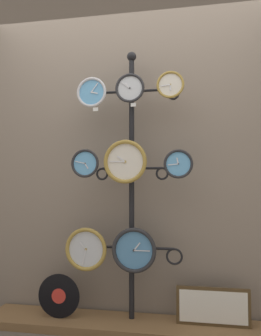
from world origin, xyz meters
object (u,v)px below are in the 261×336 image
object	(u,v)px
clock_middle_right	(178,164)
picture_frame	(213,307)
clock_top_left	(92,92)
clock_middle_left	(85,163)
clock_bottom_center	(134,250)
clock_top_right	(170,85)
vinyl_record	(59,296)
display_stand	(132,233)
clock_bottom_left	(86,249)
clock_middle_center	(125,162)
clock_top_center	(129,88)

from	to	relation	value
clock_middle_right	picture_frame	xyz separation A→B (m)	(0.23, 0.04, -1.01)
clock_top_left	picture_frame	xyz separation A→B (m)	(0.89, 0.05, -1.57)
clock_middle_left	clock_bottom_center	bearing A→B (deg)	2.59
clock_top_right	vinyl_record	bearing A→B (deg)	-179.43
display_stand	vinyl_record	bearing A→B (deg)	-169.67
clock_middle_left	vinyl_record	xyz separation A→B (m)	(-0.20, 0.00, -0.99)
clock_middle_right	clock_bottom_left	size ratio (longest dim) A/B	0.66
clock_top_right	clock_bottom_left	xyz separation A→B (m)	(-0.64, 0.00, -1.22)
vinyl_record	picture_frame	xyz separation A→B (m)	(1.13, 0.06, -0.03)
clock_middle_right	clock_bottom_center	size ratio (longest dim) A/B	0.65
clock_top_right	clock_middle_right	size ratio (longest dim) A/B	0.96
clock_middle_left	clock_top_left	bearing A→B (deg)	16.04
clock_middle_center	vinyl_record	world-z (taller)	clock_middle_center
clock_top_right	vinyl_record	xyz separation A→B (m)	(-0.84, -0.01, -1.57)
display_stand	clock_middle_left	size ratio (longest dim) A/B	9.66
clock_middle_left	clock_middle_center	world-z (taller)	clock_middle_center
clock_top_right	clock_middle_left	distance (m)	0.86
clock_middle_left	clock_bottom_left	world-z (taller)	clock_middle_left
clock_middle_center	vinyl_record	bearing A→B (deg)	-179.88
display_stand	vinyl_record	world-z (taller)	display_stand
clock_bottom_center	display_stand	bearing A→B (deg)	111.40
clock_middle_left	clock_top_right	bearing A→B (deg)	0.86
clock_top_right	clock_middle_left	size ratio (longest dim) A/B	0.94
clock_top_center	clock_middle_right	xyz separation A→B (m)	(0.36, -0.00, -0.58)
clock_top_center	clock_bottom_center	world-z (taller)	clock_top_center
clock_top_left	clock_bottom_center	distance (m)	1.23
display_stand	clock_top_center	size ratio (longest dim) A/B	9.33
clock_top_right	picture_frame	xyz separation A→B (m)	(0.29, 0.06, -1.60)
clock_top_center	clock_top_left	bearing A→B (deg)	-177.42
clock_top_right	clock_top_center	bearing A→B (deg)	177.06
clock_middle_center	clock_bottom_center	bearing A→B (deg)	12.85
clock_middle_center	picture_frame	xyz separation A→B (m)	(0.62, 0.06, -1.03)
display_stand	clock_top_left	world-z (taller)	display_stand
clock_top_left	clock_middle_right	distance (m)	0.86
clock_top_center	clock_middle_right	distance (m)	0.68
clock_bottom_center	vinyl_record	size ratio (longest dim) A/B	1.01
vinyl_record	clock_bottom_left	bearing A→B (deg)	3.57
clock_middle_center	clock_bottom_center	world-z (taller)	clock_middle_center
display_stand	clock_top_right	size ratio (longest dim) A/B	10.26
clock_bottom_left	clock_bottom_center	size ratio (longest dim) A/B	0.98
clock_middle_left	clock_middle_center	distance (m)	0.31
clock_top_left	clock_top_center	bearing A→B (deg)	2.58
clock_middle_center	clock_middle_right	size ratio (longest dim) A/B	1.53
display_stand	clock_middle_right	distance (m)	0.63
clock_bottom_center	vinyl_record	xyz separation A→B (m)	(-0.57, -0.02, -0.36)
display_stand	picture_frame	bearing A→B (deg)	-3.36
clock_middle_left	picture_frame	xyz separation A→B (m)	(0.93, 0.06, -1.02)
clock_middle_right	vinyl_record	world-z (taller)	clock_middle_right
clock_middle_center	vinyl_record	size ratio (longest dim) A/B	1.00
clock_middle_center	clock_middle_right	world-z (taller)	clock_middle_center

